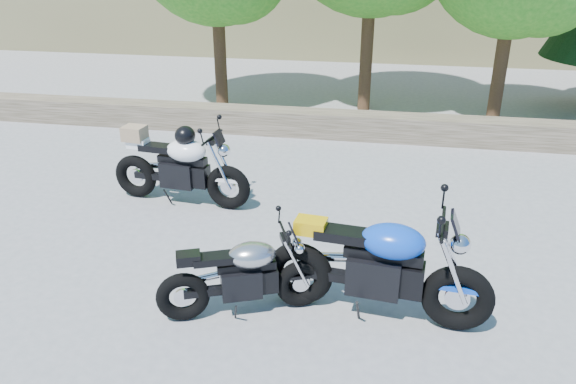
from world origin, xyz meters
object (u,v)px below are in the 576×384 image
(silver_bike, at_px, (244,277))
(backpack, at_px, (402,256))
(blue_bike, at_px, (379,268))
(white_bike, at_px, (179,165))

(silver_bike, xyz_separation_m, backpack, (1.64, 1.12, -0.24))
(silver_bike, height_order, backpack, silver_bike)
(blue_bike, distance_m, backpack, 1.03)
(white_bike, bearing_deg, blue_bike, -31.55)
(backpack, bearing_deg, silver_bike, -127.65)
(silver_bike, relative_size, backpack, 4.14)
(silver_bike, height_order, blue_bike, blue_bike)
(silver_bike, distance_m, blue_bike, 1.39)
(silver_bike, distance_m, backpack, 2.00)
(silver_bike, bearing_deg, blue_bike, -13.27)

